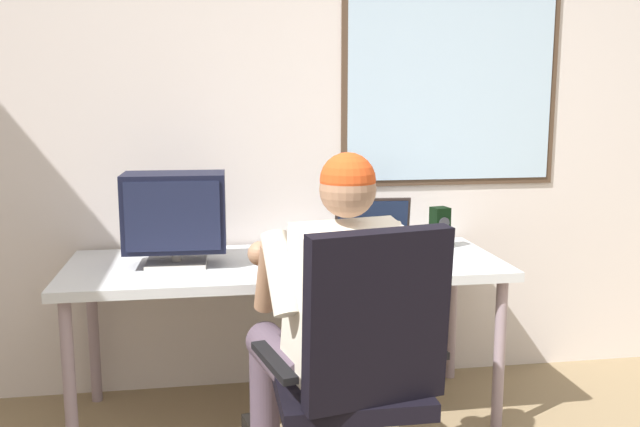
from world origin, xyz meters
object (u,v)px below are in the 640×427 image
(desk, at_px, (286,274))
(desk_speaker, at_px, (440,228))
(office_chair, at_px, (362,361))
(book_stack, at_px, (296,254))
(laptop, at_px, (375,240))
(person_seated, at_px, (332,315))
(crt_monitor, at_px, (175,213))
(wine_glass, at_px, (340,247))

(desk, xyz_separation_m, desk_speaker, (0.74, 0.14, 0.15))
(desk, distance_m, office_chair, 0.85)
(desk, relative_size, book_stack, 10.10)
(desk, bearing_deg, desk_speaker, 11.04)
(desk, height_order, desk_speaker, desk_speaker)
(laptop, height_order, book_stack, laptop)
(person_seated, distance_m, crt_monitor, 0.85)
(wine_glass, relative_size, desk_speaker, 0.74)
(desk, xyz_separation_m, crt_monitor, (-0.47, 0.00, 0.28))
(wine_glass, bearing_deg, laptop, 51.32)
(person_seated, height_order, laptop, person_seated)
(crt_monitor, relative_size, wine_glass, 2.97)
(office_chair, relative_size, wine_glass, 7.16)
(crt_monitor, height_order, book_stack, crt_monitor)
(office_chair, bearing_deg, book_stack, 98.26)
(crt_monitor, xyz_separation_m, book_stack, (0.51, -0.04, -0.19))
(laptop, bearing_deg, office_chair, -106.05)
(office_chair, height_order, crt_monitor, crt_monitor)
(person_seated, height_order, desk_speaker, person_seated)
(desk, bearing_deg, wine_glass, -42.19)
(office_chair, xyz_separation_m, book_stack, (-0.11, 0.79, 0.18))
(desk, distance_m, person_seated, 0.57)
(office_chair, relative_size, desk_speaker, 5.32)
(laptop, bearing_deg, desk, -169.45)
(person_seated, bearing_deg, crt_monitor, 135.10)
(crt_monitor, bearing_deg, office_chair, -53.20)
(laptop, bearing_deg, wine_glass, -128.68)
(crt_monitor, height_order, wine_glass, crt_monitor)
(desk, height_order, crt_monitor, crt_monitor)
(person_seated, height_order, book_stack, person_seated)
(crt_monitor, relative_size, desk_speaker, 2.21)
(desk, relative_size, laptop, 5.12)
(desk_speaker, distance_m, book_stack, 0.73)
(desk_speaker, relative_size, book_stack, 1.04)
(office_chair, distance_m, laptop, 0.96)
(wine_glass, xyz_separation_m, desk_speaker, (0.54, 0.33, 0.00))
(office_chair, height_order, person_seated, person_seated)
(office_chair, height_order, laptop, office_chair)
(desk, xyz_separation_m, person_seated, (0.10, -0.56, -0.01))
(desk, relative_size, person_seated, 1.51)
(crt_monitor, relative_size, book_stack, 2.31)
(office_chair, height_order, desk_speaker, office_chair)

